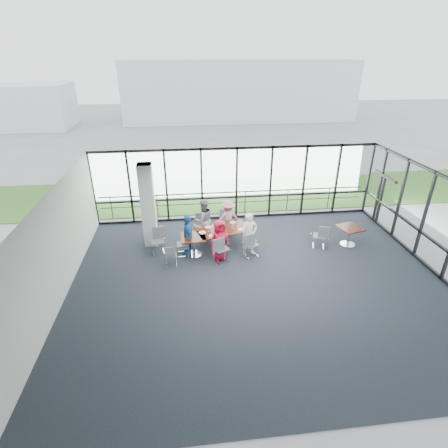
{
  "coord_description": "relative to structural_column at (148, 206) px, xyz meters",
  "views": [
    {
      "loc": [
        -2.19,
        -9.09,
        6.7
      ],
      "look_at": [
        -0.87,
        2.17,
        1.1
      ],
      "focal_mm": 28.0,
      "sensor_mm": 36.0,
      "label": 1
    }
  ],
  "objects": [
    {
      "name": "wall_front",
      "position": [
        3.6,
        -8.0,
        0.0
      ],
      "size": [
        12.0,
        0.1,
        3.2
      ],
      "primitive_type": "cube",
      "color": "silver",
      "rests_on": "ground"
    },
    {
      "name": "grass_strip",
      "position": [
        3.6,
        5.0,
        -1.59
      ],
      "size": [
        80.0,
        5.0,
        0.01
      ],
      "primitive_type": "cube",
      "color": "#3C5F22",
      "rests_on": "ground"
    },
    {
      "name": "side_table_left",
      "position": [
        1.59,
        -1.01,
        -0.96
      ],
      "size": [
        0.91,
        0.91,
        0.75
      ],
      "rotation": [
        0.0,
        0.0,
        0.05
      ],
      "color": "#370C09",
      "rests_on": "ground"
    },
    {
      "name": "chair_main_fl",
      "position": [
        1.93,
        0.3,
        -1.11
      ],
      "size": [
        0.54,
        0.54,
        0.97
      ],
      "primitive_type": null,
      "rotation": [
        0.0,
        0.0,
        3.29
      ],
      "color": "slate",
      "rests_on": "ground"
    },
    {
      "name": "curtain_wall_right",
      "position": [
        9.6,
        -3.0,
        0.0
      ],
      "size": [
        0.1,
        10.0,
        3.2
      ],
      "primitive_type": "cube",
      "color": "white",
      "rests_on": "ground"
    },
    {
      "name": "wall_left",
      "position": [
        -2.4,
        -3.0,
        0.0
      ],
      "size": [
        0.1,
        10.0,
        3.2
      ],
      "primitive_type": "cube",
      "color": "silver",
      "rests_on": "ground"
    },
    {
      "name": "menu_c",
      "position": [
        2.72,
        -0.08,
        -0.85
      ],
      "size": [
        0.3,
        0.35,
        0.0
      ],
      "primitive_type": "cube",
      "rotation": [
        0.0,
        0.0,
        1.19
      ],
      "color": "silver",
      "rests_on": "main_table"
    },
    {
      "name": "diner_far_right",
      "position": [
        3.02,
        0.36,
        -0.84
      ],
      "size": [
        1.05,
        0.65,
        1.52
      ],
      "primitive_type": "imported",
      "rotation": [
        0.0,
        0.0,
        3.29
      ],
      "color": "#CB7A8B",
      "rests_on": "ground"
    },
    {
      "name": "condiment_caddy",
      "position": [
        2.78,
        -0.46,
        -0.83
      ],
      "size": [
        0.1,
        0.07,
        0.04
      ],
      "primitive_type": "cube",
      "color": "black",
      "rests_on": "main_table"
    },
    {
      "name": "plate_fr",
      "position": [
        3.15,
        -0.04,
        -0.84
      ],
      "size": [
        0.24,
        0.24,
        0.01
      ],
      "primitive_type": "cylinder",
      "color": "white",
      "rests_on": "main_table"
    },
    {
      "name": "structural_column",
      "position": [
        0.0,
        0.0,
        0.0
      ],
      "size": [
        0.5,
        0.5,
        3.2
      ],
      "primitive_type": "cube",
      "color": "silver",
      "rests_on": "ground"
    },
    {
      "name": "hangar_main",
      "position": [
        7.6,
        29.0,
        1.4
      ],
      "size": [
        24.0,
        10.0,
        6.0
      ],
      "primitive_type": "cube",
      "color": "silver",
      "rests_on": "ground"
    },
    {
      "name": "hangar_aux",
      "position": [
        -14.4,
        25.0,
        0.4
      ],
      "size": [
        10.0,
        6.0,
        4.0
      ],
      "primitive_type": "cube",
      "color": "silver",
      "rests_on": "ground"
    },
    {
      "name": "menu_b",
      "position": [
        3.65,
        -0.53,
        -0.85
      ],
      "size": [
        0.33,
        0.29,
        0.0
      ],
      "primitive_type": "cube",
      "rotation": [
        0.0,
        0.0,
        0.4
      ],
      "color": "silver",
      "rests_on": "main_table"
    },
    {
      "name": "tumbler_d",
      "position": [
        2.15,
        -0.89,
        -0.78
      ],
      "size": [
        0.07,
        0.07,
        0.13
      ],
      "primitive_type": "cylinder",
      "color": "white",
      "rests_on": "main_table"
    },
    {
      "name": "ketchup_bottle",
      "position": [
        2.69,
        -0.44,
        -0.76
      ],
      "size": [
        0.06,
        0.06,
        0.18
      ],
      "primitive_type": "cylinder",
      "color": "#9E1A00",
      "rests_on": "main_table"
    },
    {
      "name": "chair_main_nl",
      "position": [
        2.53,
        -1.54,
        -1.11
      ],
      "size": [
        0.64,
        0.64,
        0.99
      ],
      "primitive_type": null,
      "rotation": [
        0.0,
        0.0,
        0.43
      ],
      "color": "slate",
      "rests_on": "ground"
    },
    {
      "name": "curtain_wall_back",
      "position": [
        3.6,
        2.0,
        0.0
      ],
      "size": [
        12.0,
        0.1,
        3.2
      ],
      "primitive_type": "cube",
      "color": "white",
      "rests_on": "ground"
    },
    {
      "name": "tumbler_a",
      "position": [
        2.53,
        -0.79,
        -0.78
      ],
      "size": [
        0.07,
        0.07,
        0.15
      ],
      "primitive_type": "cylinder",
      "color": "white",
      "rests_on": "main_table"
    },
    {
      "name": "chair_spare_la",
      "position": [
        0.79,
        -1.62,
        -1.2
      ],
      "size": [
        0.4,
        0.4,
        0.79
      ],
      "primitive_type": null,
      "rotation": [
        0.0,
        0.0,
        0.04
      ],
      "color": "slate",
      "rests_on": "ground"
    },
    {
      "name": "diner_near_left",
      "position": [
        2.49,
        -1.4,
        -0.84
      ],
      "size": [
        0.87,
        0.72,
        1.52
      ],
      "primitive_type": "imported",
      "rotation": [
        0.0,
        0.0,
        0.37
      ],
      "color": "red",
      "rests_on": "ground"
    },
    {
      "name": "guard_rail",
      "position": [
        3.6,
        2.6,
        -1.1
      ],
      "size": [
        12.0,
        0.06,
        0.06
      ],
      "primitive_type": "cylinder",
      "rotation": [
        0.0,
        1.57,
        0.0
      ],
      "color": "#2D2D33",
      "rests_on": "ground"
    },
    {
      "name": "tumbler_b",
      "position": [
        3.1,
        -0.65,
        -0.78
      ],
      "size": [
        0.07,
        0.07,
        0.14
      ],
      "primitive_type": "cylinder",
      "color": "white",
      "rests_on": "main_table"
    },
    {
      "name": "apron",
      "position": [
        3.6,
        7.0,
        -1.62
      ],
      "size": [
        80.0,
        70.0,
        0.02
      ],
      "primitive_type": "cube",
      "color": "gray",
      "rests_on": "ground"
    },
    {
      "name": "plate_fl",
      "position": [
        2.18,
        -0.33,
        -0.84
      ],
      "size": [
        0.25,
        0.25,
        0.01
      ],
      "primitive_type": "cylinder",
      "color": "white",
      "rests_on": "main_table"
    },
    {
      "name": "main_table",
      "position": [
        2.73,
        -0.53,
        -0.97
      ],
      "size": [
        2.21,
        1.59,
        0.75
      ],
      "rotation": [
        0.0,
        0.0,
        0.27
      ],
      "color": "#370C09",
      "rests_on": "ground"
    },
    {
      "name": "chair_spare_lb",
      "position": [
        0.29,
        -0.73,
        -1.12
      ],
      "size": [
        0.56,
        0.56,
        0.95
      ],
      "primitive_type": null,
      "rotation": [
        0.0,
        0.0,
        3.38
      ],
      "color": "slate",
      "rests_on": "ground"
    },
    {
      "name": "green_bottle",
      "position": [
        2.8,
        -0.43,
        -0.75
      ],
      "size": [
        0.05,
        0.05,
        0.2
      ],
      "primitive_type": "cylinder",
      "color": "#1B8030",
      "rests_on": "main_table"
    },
    {
      "name": "diner_far_left",
      "position": [
        2.03,
        0.12,
        -0.74
      ],
      "size": [
        0.97,
        0.79,
        1.72
      ],
      "primitive_type": "imported",
      "rotation": [
        0.0,
        0.0,
        3.53
      ],
      "color": "gray",
      "rests_on": "ground"
    },
    {
      "name": "plate_nl",
      "position": [
        2.29,
        -1.03,
        -0.84
      ],
      "size": [
        0.27,
        0.27,
        0.01
      ],
      "primitive_type": "cylinder",
      "color": "white",
      "rests_on": "main_table"
    },
    {
      "name": "side_table_right",
      "position": [
        7.53,
        -0.96,
        -0.97
      ],
      "size": [
        1.01,
        1.01,
        0.75
      ],
      "rotation": [
        0.0,
        0.0,
        0.26
      ],
      "color": "#370C09",
      "rests_on": "ground"
    },
    {
      "name": "diner_end",
      "position": [
        1.41,
        -0.88,
        -0.82
      ],
      "size": [
        0.55,
        0.94,
        1.55
      ],
      "primitive_type": "imported",
      "rotation": [
        0.0,
        0.0,
        -1.51
      ],
      "color": "#2861A8",
      "rests_on": "ground"
    },
    {
      "name": "chair_spare_r",
      "position": [
        6.35,
        -0.96,
        -1.15
      ],
      "size": [
        0.57,
        0.57,
        0.91
      ],
      "primitive_type": null,
      "rotation": [
        0.0,
        0.0,
        -0.34
      ],
      "color": "slate",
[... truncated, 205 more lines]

